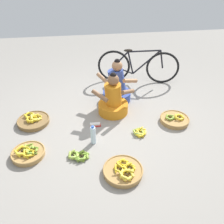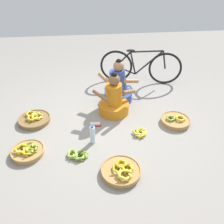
{
  "view_description": "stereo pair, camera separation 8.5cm",
  "coord_description": "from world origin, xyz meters",
  "px_view_note": "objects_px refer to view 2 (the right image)",
  "views": [
    {
      "loc": [
        -0.4,
        -3.05,
        2.35
      ],
      "look_at": [
        0.0,
        -0.2,
        0.35
      ],
      "focal_mm": 37.29,
      "sensor_mm": 36.0,
      "label": 1
    },
    {
      "loc": [
        -0.32,
        -3.07,
        2.35
      ],
      "look_at": [
        0.0,
        -0.2,
        0.35
      ],
      "focal_mm": 37.29,
      "sensor_mm": 36.0,
      "label": 2
    }
  ],
  "objects_px": {
    "packet_carton_stack": "(96,124)",
    "banana_basket_front_left": "(175,120)",
    "loose_bananas_near_vendor": "(77,155)",
    "banana_basket_near_bicycle": "(121,171)",
    "loose_bananas_mid_right": "(140,133)",
    "vendor_woman_front": "(114,101)",
    "water_bottle": "(93,135)",
    "vendor_woman_behind": "(118,88)",
    "banana_basket_mid_left": "(28,151)",
    "banana_basket_back_center": "(34,119)",
    "bicycle_leaning": "(140,67)"
  },
  "relations": [
    {
      "from": "vendor_woman_behind",
      "to": "water_bottle",
      "type": "height_order",
      "value": "vendor_woman_behind"
    },
    {
      "from": "packet_carton_stack",
      "to": "banana_basket_front_left",
      "type": "bearing_deg",
      "value": -2.51
    },
    {
      "from": "loose_bananas_mid_right",
      "to": "water_bottle",
      "type": "relative_size",
      "value": 0.8
    },
    {
      "from": "banana_basket_mid_left",
      "to": "banana_basket_back_center",
      "type": "relative_size",
      "value": 0.88
    },
    {
      "from": "banana_basket_mid_left",
      "to": "water_bottle",
      "type": "height_order",
      "value": "water_bottle"
    },
    {
      "from": "banana_basket_near_bicycle",
      "to": "banana_basket_mid_left",
      "type": "bearing_deg",
      "value": 158.5
    },
    {
      "from": "vendor_woman_behind",
      "to": "loose_bananas_mid_right",
      "type": "distance_m",
      "value": 1.08
    },
    {
      "from": "bicycle_leaning",
      "to": "water_bottle",
      "type": "height_order",
      "value": "bicycle_leaning"
    },
    {
      "from": "banana_basket_front_left",
      "to": "banana_basket_near_bicycle",
      "type": "xyz_separation_m",
      "value": [
        -1.04,
        -0.96,
        0.0
      ]
    },
    {
      "from": "banana_basket_front_left",
      "to": "loose_bananas_near_vendor",
      "type": "bearing_deg",
      "value": -159.34
    },
    {
      "from": "water_bottle",
      "to": "packet_carton_stack",
      "type": "distance_m",
      "value": 0.41
    },
    {
      "from": "water_bottle",
      "to": "packet_carton_stack",
      "type": "xyz_separation_m",
      "value": [
        0.06,
        0.39,
        -0.12
      ]
    },
    {
      "from": "banana_basket_mid_left",
      "to": "bicycle_leaning",
      "type": "bearing_deg",
      "value": 44.56
    },
    {
      "from": "vendor_woman_front",
      "to": "loose_bananas_near_vendor",
      "type": "height_order",
      "value": "vendor_woman_front"
    },
    {
      "from": "vendor_woman_front",
      "to": "water_bottle",
      "type": "bearing_deg",
      "value": -118.3
    },
    {
      "from": "vendor_woman_behind",
      "to": "loose_bananas_mid_right",
      "type": "height_order",
      "value": "vendor_woman_behind"
    },
    {
      "from": "banana_basket_mid_left",
      "to": "banana_basket_back_center",
      "type": "height_order",
      "value": "banana_basket_mid_left"
    },
    {
      "from": "banana_basket_front_left",
      "to": "loose_bananas_mid_right",
      "type": "height_order",
      "value": "banana_basket_front_left"
    },
    {
      "from": "vendor_woman_behind",
      "to": "water_bottle",
      "type": "relative_size",
      "value": 2.68
    },
    {
      "from": "packet_carton_stack",
      "to": "banana_basket_back_center",
      "type": "bearing_deg",
      "value": 166.69
    },
    {
      "from": "banana_basket_front_left",
      "to": "banana_basket_mid_left",
      "type": "bearing_deg",
      "value": -168.42
    },
    {
      "from": "banana_basket_back_center",
      "to": "loose_bananas_near_vendor",
      "type": "distance_m",
      "value": 1.15
    },
    {
      "from": "banana_basket_near_bicycle",
      "to": "loose_bananas_near_vendor",
      "type": "distance_m",
      "value": 0.66
    },
    {
      "from": "vendor_woman_behind",
      "to": "water_bottle",
      "type": "bearing_deg",
      "value": -114.88
    },
    {
      "from": "banana_basket_mid_left",
      "to": "packet_carton_stack",
      "type": "relative_size",
      "value": 2.71
    },
    {
      "from": "vendor_woman_behind",
      "to": "loose_bananas_near_vendor",
      "type": "distance_m",
      "value": 1.62
    },
    {
      "from": "bicycle_leaning",
      "to": "banana_basket_front_left",
      "type": "height_order",
      "value": "bicycle_leaning"
    },
    {
      "from": "loose_bananas_near_vendor",
      "to": "banana_basket_front_left",
      "type": "bearing_deg",
      "value": 20.66
    },
    {
      "from": "bicycle_leaning",
      "to": "banana_basket_near_bicycle",
      "type": "distance_m",
      "value": 2.6
    },
    {
      "from": "vendor_woman_front",
      "to": "banana_basket_back_center",
      "type": "distance_m",
      "value": 1.37
    },
    {
      "from": "bicycle_leaning",
      "to": "banana_basket_near_bicycle",
      "type": "bearing_deg",
      "value": -106.97
    },
    {
      "from": "banana_basket_near_bicycle",
      "to": "vendor_woman_behind",
      "type": "bearing_deg",
      "value": 83.68
    },
    {
      "from": "vendor_woman_front",
      "to": "loose_bananas_mid_right",
      "type": "height_order",
      "value": "vendor_woman_front"
    },
    {
      "from": "bicycle_leaning",
      "to": "loose_bananas_mid_right",
      "type": "height_order",
      "value": "bicycle_leaning"
    },
    {
      "from": "vendor_woman_behind",
      "to": "banana_basket_near_bicycle",
      "type": "bearing_deg",
      "value": -96.32
    },
    {
      "from": "vendor_woman_front",
      "to": "banana_basket_near_bicycle",
      "type": "relative_size",
      "value": 1.47
    },
    {
      "from": "vendor_woman_behind",
      "to": "banana_basket_mid_left",
      "type": "height_order",
      "value": "vendor_woman_behind"
    },
    {
      "from": "banana_basket_near_bicycle",
      "to": "water_bottle",
      "type": "height_order",
      "value": "water_bottle"
    },
    {
      "from": "packet_carton_stack",
      "to": "vendor_woman_front",
      "type": "bearing_deg",
      "value": 46.25
    },
    {
      "from": "banana_basket_near_bicycle",
      "to": "loose_bananas_mid_right",
      "type": "bearing_deg",
      "value": 61.5
    },
    {
      "from": "banana_basket_mid_left",
      "to": "loose_bananas_mid_right",
      "type": "distance_m",
      "value": 1.67
    },
    {
      "from": "banana_basket_back_center",
      "to": "loose_bananas_mid_right",
      "type": "height_order",
      "value": "banana_basket_back_center"
    },
    {
      "from": "water_bottle",
      "to": "packet_carton_stack",
      "type": "height_order",
      "value": "water_bottle"
    },
    {
      "from": "banana_basket_front_left",
      "to": "water_bottle",
      "type": "bearing_deg",
      "value": -166.46
    },
    {
      "from": "bicycle_leaning",
      "to": "banana_basket_back_center",
      "type": "height_order",
      "value": "bicycle_leaning"
    },
    {
      "from": "vendor_woman_front",
      "to": "bicycle_leaning",
      "type": "relative_size",
      "value": 0.46
    },
    {
      "from": "banana_basket_mid_left",
      "to": "banana_basket_back_center",
      "type": "bearing_deg",
      "value": 92.27
    },
    {
      "from": "banana_basket_mid_left",
      "to": "banana_basket_front_left",
      "type": "bearing_deg",
      "value": 11.58
    },
    {
      "from": "packet_carton_stack",
      "to": "loose_bananas_mid_right",
      "type": "bearing_deg",
      "value": -22.67
    },
    {
      "from": "water_bottle",
      "to": "banana_basket_near_bicycle",
      "type": "bearing_deg",
      "value": -62.15
    }
  ]
}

